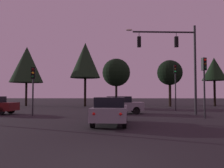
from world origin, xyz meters
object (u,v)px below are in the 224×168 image
(traffic_light_corner_left, at_px, (204,75))
(car_crossing_left, at_px, (120,105))
(traffic_light_median, at_px, (175,78))
(tree_left_far, at_px, (27,65))
(traffic_signal_mast_arm, at_px, (177,54))
(tree_right_cluster, at_px, (214,69))
(tree_lot_edge, at_px, (85,60))
(tree_behind_sign, at_px, (170,73))
(traffic_light_corner_right, at_px, (33,81))
(tree_center_horizon, at_px, (116,73))
(car_nearside_lane, at_px, (111,110))

(traffic_light_corner_left, xyz_separation_m, car_crossing_left, (-5.94, 4.02, -2.24))
(traffic_light_median, distance_m, tree_left_far, 22.47)
(traffic_signal_mast_arm, distance_m, traffic_light_median, 5.30)
(tree_right_cluster, bearing_deg, tree_lot_edge, -177.23)
(tree_right_cluster, bearing_deg, traffic_light_median, -129.25)
(traffic_light_corner_left, distance_m, tree_behind_sign, 16.78)
(traffic_light_corner_right, height_order, tree_behind_sign, tree_behind_sign)
(car_crossing_left, height_order, tree_lot_edge, tree_lot_edge)
(traffic_light_median, relative_size, tree_behind_sign, 0.73)
(traffic_signal_mast_arm, relative_size, tree_right_cluster, 1.06)
(tree_lot_edge, bearing_deg, tree_left_far, 172.34)
(tree_behind_sign, bearing_deg, traffic_light_corner_left, -93.98)
(traffic_signal_mast_arm, bearing_deg, tree_lot_edge, 125.43)
(tree_behind_sign, xyz_separation_m, tree_center_horizon, (-7.73, 10.03, 1.02))
(tree_behind_sign, distance_m, tree_center_horizon, 12.71)
(tree_right_cluster, distance_m, tree_lot_edge, 18.84)
(car_nearside_lane, distance_m, tree_right_cluster, 26.12)
(traffic_light_median, xyz_separation_m, car_nearside_lane, (-6.37, -11.60, -2.60))
(traffic_light_median, distance_m, tree_right_cluster, 12.75)
(traffic_light_median, bearing_deg, traffic_light_corner_left, -89.22)
(traffic_signal_mast_arm, distance_m, tree_lot_edge, 16.93)
(traffic_light_median, distance_m, tree_behind_sign, 8.81)
(traffic_signal_mast_arm, height_order, traffic_light_median, traffic_signal_mast_arm)
(car_crossing_left, relative_size, tree_behind_sign, 0.63)
(traffic_light_median, height_order, tree_lot_edge, tree_lot_edge)
(car_crossing_left, relative_size, tree_left_far, 0.46)
(tree_center_horizon, bearing_deg, car_nearside_lane, -89.82)
(traffic_light_corner_left, distance_m, tree_lot_edge, 20.43)
(car_nearside_lane, relative_size, tree_behind_sign, 0.69)
(traffic_signal_mast_arm, height_order, tree_right_cluster, traffic_signal_mast_arm)
(traffic_signal_mast_arm, bearing_deg, traffic_light_corner_left, -69.82)
(tree_left_far, bearing_deg, tree_right_cluster, -0.64)
(tree_center_horizon, xyz_separation_m, tree_right_cluster, (14.42, -8.90, -0.40))
(tree_left_far, relative_size, tree_right_cluster, 1.26)
(traffic_light_median, xyz_separation_m, tree_right_cluster, (7.96, 9.75, 2.00))
(tree_right_cluster, bearing_deg, traffic_signal_mast_arm, -121.59)
(tree_behind_sign, xyz_separation_m, tree_right_cluster, (6.69, 1.14, 0.62))
(tree_left_far, bearing_deg, car_nearside_lane, -58.00)
(car_crossing_left, height_order, tree_center_horizon, tree_center_horizon)
(traffic_light_corner_left, bearing_deg, traffic_light_corner_right, 173.90)
(tree_lot_edge, bearing_deg, traffic_light_median, -39.25)
(traffic_light_median, relative_size, tree_center_horizon, 0.57)
(car_crossing_left, relative_size, tree_center_horizon, 0.49)
(car_nearside_lane, xyz_separation_m, tree_center_horizon, (-0.09, 30.24, 5.00))
(traffic_signal_mast_arm, distance_m, tree_left_far, 24.09)
(traffic_light_corner_right, relative_size, tree_left_far, 0.42)
(traffic_light_corner_left, relative_size, tree_center_horizon, 0.51)
(traffic_light_median, height_order, car_nearside_lane, traffic_light_median)
(car_crossing_left, relative_size, tree_lot_edge, 0.45)
(tree_right_cluster, height_order, tree_lot_edge, tree_lot_edge)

